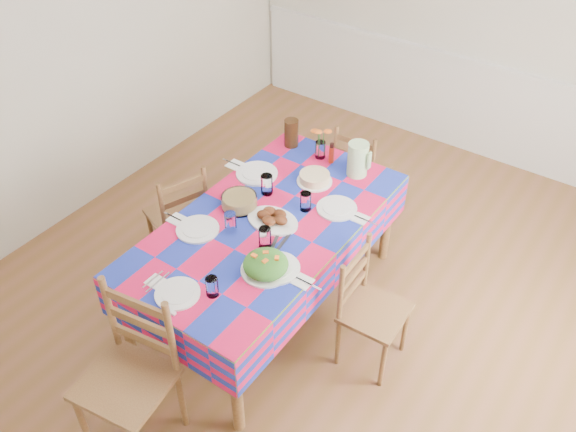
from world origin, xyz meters
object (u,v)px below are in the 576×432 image
object	(u,v)px
dining_table	(267,231)
tea_pitcher	(291,133)
meat_platter	(273,218)
green_pitcher	(358,159)
chair_left	(180,217)
chair_right	(369,310)
chair_near	(131,376)
chair_far	(359,172)

from	to	relation	value
dining_table	tea_pitcher	xyz separation A→B (m)	(-0.38, 0.83, 0.19)
meat_platter	green_pitcher	size ratio (longest dim) A/B	1.42
chair_left	chair_right	xyz separation A→B (m)	(1.58, 0.01, -0.01)
chair_left	green_pitcher	bearing A→B (deg)	149.01
chair_near	chair_far	xyz separation A→B (m)	(0.01, 2.48, -0.09)
green_pitcher	chair_right	xyz separation A→B (m)	(0.58, -0.79, -0.46)
meat_platter	tea_pitcher	world-z (taller)	tea_pitcher
green_pitcher	chair_left	world-z (taller)	green_pitcher
chair_far	dining_table	bearing A→B (deg)	88.04
chair_near	chair_left	xyz separation A→B (m)	(-0.78, 1.22, -0.08)
dining_table	chair_near	size ratio (longest dim) A/B	1.88
green_pitcher	chair_right	distance (m)	1.08
green_pitcher	chair_far	distance (m)	0.68
dining_table	chair_far	distance (m)	1.27
tea_pitcher	green_pitcher	bearing A→B (deg)	-3.81
green_pitcher	chair_right	size ratio (longest dim) A/B	0.29
dining_table	tea_pitcher	bearing A→B (deg)	114.62
meat_platter	chair_far	bearing A→B (deg)	91.54
chair_near	chair_left	bearing A→B (deg)	114.24
green_pitcher	chair_far	xyz separation A→B (m)	(-0.21, 0.46, -0.47)
tea_pitcher	chair_far	bearing A→B (deg)	47.55
dining_table	meat_platter	xyz separation A→B (m)	(0.03, 0.02, 0.11)
meat_platter	chair_left	size ratio (longest dim) A/B	0.40
meat_platter	green_pitcher	world-z (taller)	green_pitcher
chair_near	chair_right	xyz separation A→B (m)	(0.80, 1.24, -0.09)
chair_left	dining_table	bearing A→B (deg)	111.33
green_pitcher	chair_near	distance (m)	2.07
tea_pitcher	chair_far	world-z (taller)	tea_pitcher
meat_platter	chair_far	distance (m)	1.28
dining_table	chair_right	distance (m)	0.83
dining_table	meat_platter	bearing A→B (deg)	32.10
tea_pitcher	chair_right	bearing A→B (deg)	-35.38
chair_far	chair_right	size ratio (longest dim) A/B	0.99
tea_pitcher	chair_right	xyz separation A→B (m)	(1.17, -0.83, -0.44)
chair_right	dining_table	bearing A→B (deg)	87.75
chair_near	chair_right	size ratio (longest dim) A/B	1.20
chair_near	chair_far	size ratio (longest dim) A/B	1.21
green_pitcher	tea_pitcher	xyz separation A→B (m)	(-0.59, 0.04, -0.02)
chair_far	green_pitcher	bearing A→B (deg)	112.86
tea_pitcher	meat_platter	bearing A→B (deg)	-62.85
dining_table	green_pitcher	bearing A→B (deg)	74.99
green_pitcher	tea_pitcher	size ratio (longest dim) A/B	1.16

